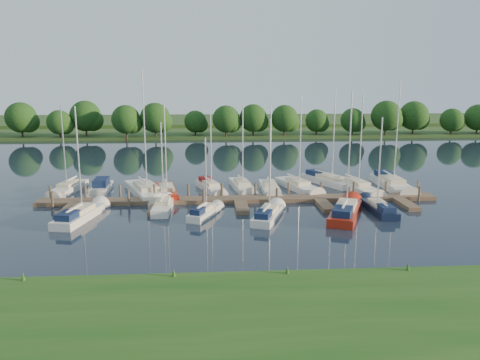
{
  "coord_description": "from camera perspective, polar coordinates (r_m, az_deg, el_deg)",
  "views": [
    {
      "loc": [
        -2.94,
        -37.62,
        11.74
      ],
      "look_at": [
        0.05,
        8.0,
        2.2
      ],
      "focal_mm": 35.0,
      "sensor_mm": 36.0,
      "label": 1
    }
  ],
  "objects": [
    {
      "name": "sailboat_s_5",
      "position": [
        45.27,
        16.51,
        -3.33
      ],
      "size": [
        1.71,
        7.04,
        9.03
      ],
      "rotation": [
        0.0,
        0.0,
        -0.0
      ],
      "color": "black",
      "rests_on": "ground"
    },
    {
      "name": "motorboat",
      "position": [
        53.54,
        -16.57,
        -0.98
      ],
      "size": [
        2.07,
        6.29,
        1.76
      ],
      "rotation": [
        0.0,
        0.0,
        3.19
      ],
      "color": "silver",
      "rests_on": "ground"
    },
    {
      "name": "sailboat_n_3",
      "position": [
        50.29,
        -8.92,
        -1.54
      ],
      "size": [
        3.01,
        8.0,
        10.09
      ],
      "rotation": [
        0.0,
        0.0,
        3.32
      ],
      "color": "maroon",
      "rests_on": "ground"
    },
    {
      "name": "sailboat_n_6",
      "position": [
        51.64,
        3.66,
        -1.07
      ],
      "size": [
        1.85,
        7.54,
        9.59
      ],
      "rotation": [
        0.0,
        0.0,
        3.13
      ],
      "color": "silver",
      "rests_on": "ground"
    },
    {
      "name": "sailboat_s_4",
      "position": [
        43.05,
        12.78,
        -3.87
      ],
      "size": [
        5.05,
        8.89,
        11.58
      ],
      "rotation": [
        0.0,
        0.0,
        -0.41
      ],
      "color": "maroon",
      "rests_on": "ground"
    },
    {
      "name": "sailboat_n_2",
      "position": [
        50.57,
        -11.32,
        -1.55
      ],
      "size": [
        5.67,
        10.61,
        13.49
      ],
      "rotation": [
        0.0,
        0.0,
        3.52
      ],
      "color": "silver",
      "rests_on": "ground"
    },
    {
      "name": "near_bank",
      "position": [
        24.66,
        3.67,
        -16.01
      ],
      "size": [
        90.0,
        10.0,
        0.5
      ],
      "primitive_type": "cube",
      "color": "#1A4B15",
      "rests_on": "ground"
    },
    {
      "name": "far_shore",
      "position": [
        113.23,
        -2.25,
        5.98
      ],
      "size": [
        180.0,
        30.0,
        0.6
      ],
      "primitive_type": "cube",
      "color": "#264319",
      "rests_on": "ground"
    },
    {
      "name": "sailboat_n_8",
      "position": [
        55.91,
        10.85,
        -0.21
      ],
      "size": [
        5.4,
        8.81,
        11.5
      ],
      "rotation": [
        0.0,
        0.0,
        3.6
      ],
      "color": "silver",
      "rests_on": "ground"
    },
    {
      "name": "sailboat_s_2",
      "position": [
        41.99,
        -4.31,
        -4.02
      ],
      "size": [
        3.12,
        5.51,
        7.41
      ],
      "rotation": [
        0.0,
        0.0,
        -0.41
      ],
      "color": "silver",
      "rests_on": "ground"
    },
    {
      "name": "sailboat_s_3",
      "position": [
        41.33,
        3.48,
        -4.28
      ],
      "size": [
        3.62,
        7.04,
        9.11
      ],
      "rotation": [
        0.0,
        0.0,
        -0.35
      ],
      "color": "silver",
      "rests_on": "ground"
    },
    {
      "name": "sailboat_n_0",
      "position": [
        54.58,
        -20.22,
        -1.08
      ],
      "size": [
        2.63,
        7.72,
        9.83
      ],
      "rotation": [
        0.0,
        0.0,
        3.01
      ],
      "color": "silver",
      "rests_on": "ground"
    },
    {
      "name": "dock",
      "position": [
        46.48,
        -0.01,
        -2.59
      ],
      "size": [
        40.0,
        6.0,
        0.4
      ],
      "color": "brown",
      "rests_on": "ground"
    },
    {
      "name": "treeline",
      "position": [
        100.48,
        0.67,
        7.4
      ],
      "size": [
        145.37,
        9.64,
        8.26
      ],
      "color": "#38281C",
      "rests_on": "ground"
    },
    {
      "name": "sailboat_n_4",
      "position": [
        51.9,
        -3.63,
        -0.94
      ],
      "size": [
        3.32,
        6.86,
        8.88
      ],
      "rotation": [
        0.0,
        0.0,
        3.45
      ],
      "color": "silver",
      "rests_on": "ground"
    },
    {
      "name": "distant_hill",
      "position": [
        138.09,
        -2.53,
        7.19
      ],
      "size": [
        220.0,
        40.0,
        1.4
      ],
      "primitive_type": "cube",
      "color": "#3A5826",
      "rests_on": "ground"
    },
    {
      "name": "sailboat_s_0",
      "position": [
        43.33,
        -18.9,
        -4.14
      ],
      "size": [
        3.2,
        8.04,
        10.2
      ],
      "rotation": [
        0.0,
        0.0,
        -0.2
      ],
      "color": "silver",
      "rests_on": "ground"
    },
    {
      "name": "mooring_pilings",
      "position": [
        47.47,
        -0.09,
        -1.78
      ],
      "size": [
        38.24,
        2.84,
        2.0
      ],
      "color": "#473D33",
      "rests_on": "ground"
    },
    {
      "name": "sailboat_n_9",
      "position": [
        53.18,
        14.08,
        -1.01
      ],
      "size": [
        3.41,
        8.65,
        11.04
      ],
      "rotation": [
        0.0,
        0.0,
        3.34
      ],
      "color": "silver",
      "rests_on": "ground"
    },
    {
      "name": "sailboat_s_1",
      "position": [
        44.65,
        -9.33,
        -3.25
      ],
      "size": [
        1.68,
        6.55,
        8.6
      ],
      "rotation": [
        0.0,
        0.0,
        -0.02
      ],
      "color": "silver",
      "rests_on": "ground"
    },
    {
      "name": "sailboat_n_5",
      "position": [
        52.43,
        0.28,
        -0.85
      ],
      "size": [
        2.69,
        7.79,
        9.82
      ],
      "rotation": [
        0.0,
        0.0,
        3.28
      ],
      "color": "silver",
      "rests_on": "ground"
    },
    {
      "name": "sailboat_n_7",
      "position": [
        52.82,
        7.1,
        -0.84
      ],
      "size": [
        4.07,
        8.51,
        10.82
      ],
      "rotation": [
        0.0,
        0.0,
        3.45
      ],
      "color": "silver",
      "rests_on": "ground"
    },
    {
      "name": "sailboat_n_10",
      "position": [
        55.94,
        18.02,
        -0.56
      ],
      "size": [
        2.45,
        9.73,
        12.43
      ],
      "rotation": [
        0.0,
        0.0,
        3.13
      ],
      "color": "silver",
      "rests_on": "ground"
    },
    {
      "name": "ground",
      "position": [
        39.52,
        0.69,
        -5.5
      ],
      "size": [
        260.0,
        260.0,
        0.0
      ],
      "primitive_type": "plane",
      "color": "#17202F",
      "rests_on": "ground"
    }
  ]
}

